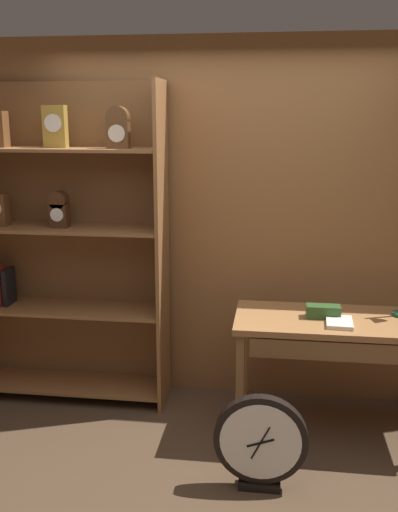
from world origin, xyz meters
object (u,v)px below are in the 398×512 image
Objects in this scene: bookshelf at (60,245)px; toolbox_small at (323,312)px; round_clock_large at (261,442)px; workbench at (347,334)px; open_repair_manual at (339,322)px.

bookshelf is 1.91m from toolbox_small.
bookshelf is 4.04× the size of round_clock_large.
workbench is (2.01, -0.34, -0.45)m from bookshelf.
round_clock_large is (1.49, -0.99, -0.87)m from bookshelf.
bookshelf is 1.60× the size of workbench.
toolbox_small is 0.38× the size of round_clock_large.
workbench is at bearing -10.59° from toolbox_small.
toolbox_small reaches higher than round_clock_large.
workbench is at bearing 54.51° from open_repair_manual.
bookshelf is at bearing 146.41° from round_clock_large.
toolbox_small is at bearing 169.41° from workbench.
toolbox_small is 0.15m from open_repair_manual.
round_clock_large is at bearing -128.87° from workbench.
toolbox_small is at bearing -9.57° from bookshelf.
open_repair_manual is (-0.06, -0.08, 0.11)m from workbench.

